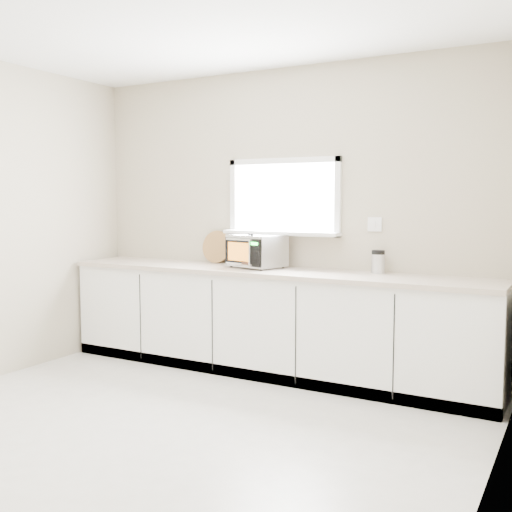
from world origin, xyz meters
The scene contains 8 objects.
ground centered at (0.00, 0.00, 0.00)m, with size 4.00×4.00×0.00m, color beige.
back_wall centered at (0.00, 2.00, 1.36)m, with size 4.00×0.17×2.70m.
cabinets centered at (0.00, 1.70, 0.44)m, with size 3.92×0.60×0.88m, color white.
countertop centered at (0.00, 1.69, 0.90)m, with size 3.92×0.64×0.04m, color #BCAD9B.
microwave centered at (-0.17, 1.77, 1.07)m, with size 0.53×0.47×0.29m.
knife_block centered at (-0.14, 1.68, 1.05)m, with size 0.15×0.24×0.31m.
cutting_board centered at (-0.70, 1.94, 1.08)m, with size 0.31×0.31×0.02m, color olive.
coffee_grinder centered at (0.91, 1.90, 1.02)m, with size 0.13×0.13×0.19m.
Camera 1 is at (2.41, -2.89, 1.52)m, focal length 42.00 mm.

